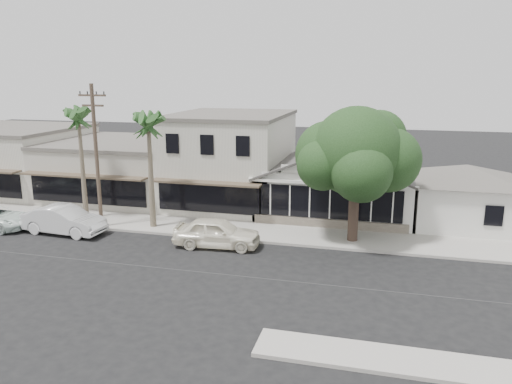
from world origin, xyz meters
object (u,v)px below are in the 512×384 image
(utility_pole, at_px, (96,154))
(car_1, at_px, (64,220))
(car_0, at_px, (217,233))
(shade_tree, at_px, (355,154))

(utility_pole, distance_m, car_1, 4.51)
(car_0, relative_size, car_1, 0.94)
(utility_pole, relative_size, shade_tree, 1.14)
(car_0, height_order, shade_tree, shade_tree)
(car_0, xyz_separation_m, car_1, (-9.82, -0.04, 0.02))
(car_1, height_order, shade_tree, shade_tree)
(utility_pole, xyz_separation_m, car_0, (8.20, -1.45, -3.95))
(car_1, xyz_separation_m, shade_tree, (17.13, 2.90, 4.32))
(car_1, bearing_deg, utility_pole, -43.52)
(utility_pole, relative_size, car_0, 1.84)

